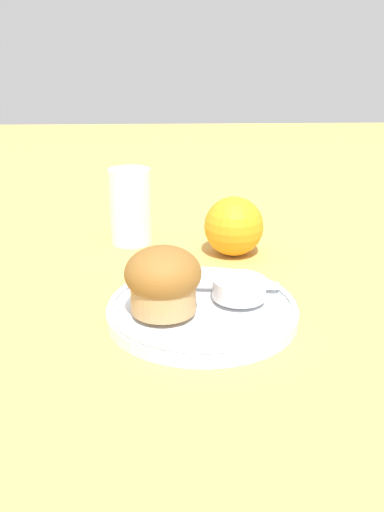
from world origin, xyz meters
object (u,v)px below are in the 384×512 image
object	(u,v)px
muffin	(163,280)
juice_glass	(130,206)
orange_fruit	(234,226)
butter_knife	(211,284)

from	to	relation	value
muffin	juice_glass	distance (m)	0.28
orange_fruit	juice_glass	bearing A→B (deg)	158.77
muffin	orange_fruit	xyz separation A→B (m)	(0.10, 0.21, -0.01)
muffin	orange_fruit	bearing A→B (deg)	65.73
butter_knife	muffin	bearing A→B (deg)	-126.43
juice_glass	butter_knife	bearing A→B (deg)	-63.81
muffin	juice_glass	xyz separation A→B (m)	(-0.05, 0.27, 0.00)
muffin	juice_glass	bearing A→B (deg)	100.52
muffin	juice_glass	size ratio (longest dim) A/B	0.72
butter_knife	juice_glass	bearing A→B (deg)	121.71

